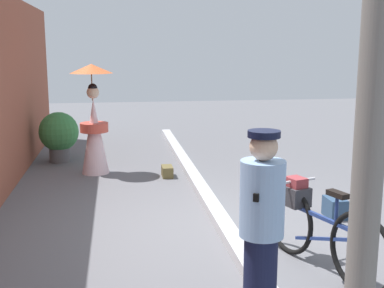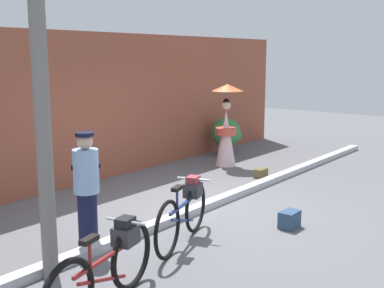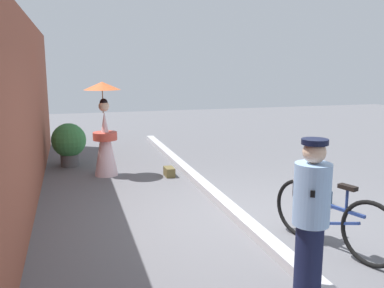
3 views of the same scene
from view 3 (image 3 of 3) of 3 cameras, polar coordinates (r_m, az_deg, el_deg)
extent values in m
plane|color=slate|center=(6.26, 6.35, -10.25)|extent=(30.00, 30.00, 0.00)
cube|color=brown|center=(5.48, -24.63, 2.25)|extent=(14.00, 0.40, 3.04)
cube|color=#B2B2B7|center=(6.24, 6.36, -9.74)|extent=(14.00, 0.20, 0.12)
torus|color=black|center=(5.70, 14.49, -8.54)|extent=(0.75, 0.29, 0.77)
torus|color=black|center=(5.14, 23.37, -11.29)|extent=(0.75, 0.29, 0.77)
cube|color=navy|center=(5.35, 18.79, -8.15)|extent=(0.84, 0.31, 0.04)
cube|color=navy|center=(5.42, 18.65, -10.31)|extent=(0.73, 0.27, 0.27)
cylinder|color=navy|center=(5.21, 20.52, -7.31)|extent=(0.03, 0.03, 0.32)
cube|color=black|center=(5.16, 20.64, -5.60)|extent=(0.24, 0.15, 0.05)
cylinder|color=silver|center=(5.51, 15.52, -4.47)|extent=(0.18, 0.47, 0.03)
cube|color=#333338|center=(5.56, 15.43, -6.08)|extent=(0.32, 0.29, 0.20)
cube|color=maroon|center=(5.52, 15.50, -4.79)|extent=(0.24, 0.21, 0.14)
cylinder|color=#141938|center=(4.24, 15.69, -15.48)|extent=(0.26, 0.26, 0.78)
cylinder|color=#8CB2E0|center=(3.99, 16.18, -6.66)|extent=(0.34, 0.34, 0.58)
sphere|color=#D8B293|center=(3.90, 16.49, -1.07)|extent=(0.21, 0.21, 0.21)
cylinder|color=black|center=(3.88, 16.56, 0.31)|extent=(0.24, 0.24, 0.05)
cube|color=black|center=(3.98, 16.23, -5.85)|extent=(0.35, 0.23, 0.06)
cone|color=silver|center=(8.66, -11.83, 0.05)|extent=(0.48, 0.48, 1.33)
cylinder|color=#D14C3D|center=(8.63, -11.87, 1.08)|extent=(0.49, 0.49, 0.16)
sphere|color=beige|center=(8.55, -12.03, 5.12)|extent=(0.21, 0.21, 0.21)
sphere|color=black|center=(8.54, -12.05, 5.62)|extent=(0.16, 0.16, 0.16)
cylinder|color=olive|center=(8.60, -12.19, 6.01)|extent=(0.02, 0.02, 0.55)
cone|color=orange|center=(8.58, -12.26, 7.84)|extent=(0.74, 0.74, 0.16)
cylinder|color=#59595B|center=(9.76, -16.46, -2.09)|extent=(0.40, 0.40, 0.29)
sphere|color=#387F42|center=(9.67, -16.60, 0.50)|extent=(0.76, 0.76, 0.76)
sphere|color=#387F42|center=(9.88, -15.91, 0.18)|extent=(0.42, 0.42, 0.42)
cube|color=navy|center=(7.12, 17.21, -6.97)|extent=(0.33, 0.23, 0.26)
cube|color=#243951|center=(7.13, 17.70, -6.41)|extent=(0.28, 0.08, 0.09)
cube|color=brown|center=(8.53, -3.15, -3.83)|extent=(0.34, 0.18, 0.18)
cube|color=brown|center=(8.53, -2.80, -3.51)|extent=(0.29, 0.06, 0.07)
camera|label=1|loc=(1.06, 87.27, -2.73)|focal=46.53mm
camera|label=2|loc=(7.14, 80.56, 4.52)|focal=45.53mm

